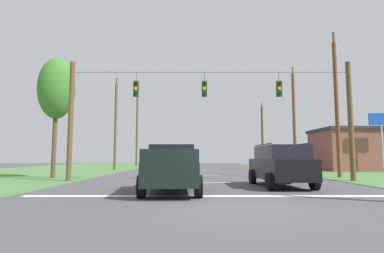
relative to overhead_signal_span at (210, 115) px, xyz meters
name	(u,v)px	position (x,y,z in m)	size (l,w,h in m)	color
ground_plane	(225,206)	(-0.09, -9.07, -3.92)	(120.00, 120.00, 0.00)	#47474C
shoulder_grass_left	(5,175)	(-15.70, 5.93, -3.90)	(16.00, 80.00, 0.03)	#48743D
stop_bar_stripe	(219,196)	(-0.09, -6.86, -3.91)	(14.46, 0.45, 0.01)	white
lane_dash_0	(210,182)	(-0.09, -0.86, -3.91)	(0.15, 2.50, 0.01)	white
lane_dash_1	(205,175)	(-0.09, 5.81, -3.91)	(0.15, 2.50, 0.01)	white
lane_dash_2	(202,171)	(-0.09, 13.63, -3.91)	(0.15, 2.50, 0.01)	white
overhead_signal_span	(210,115)	(0.00, 0.00, 0.00)	(17.12, 0.31, 7.21)	brown
pickup_truck	(171,168)	(-1.93, -5.47, -2.95)	(2.45, 5.47, 1.95)	black
suv_black	(280,165)	(3.20, -3.33, -2.86)	(2.37, 4.87, 2.05)	black
distant_car_crossing_white	(295,162)	(10.83, 17.49, -3.13)	(4.39, 2.21, 1.52)	silver
distant_car_oncoming	(287,163)	(8.37, 12.46, -3.13)	(4.39, 2.21, 1.52)	silver
utility_pole_mid_right	(336,104)	(9.05, 2.96, 1.21)	(0.27, 1.98, 10.33)	brown
utility_pole_far_right	(294,119)	(9.56, 13.53, 1.44)	(0.31, 1.92, 10.93)	brown
utility_pole_near_left	(262,136)	(9.16, 26.44, 0.53)	(0.32, 1.77, 9.28)	brown
utility_pole_far_left	(116,123)	(-9.39, 15.00, 1.13)	(0.28, 1.80, 10.07)	brown
utility_pole_distant_right	(137,130)	(-9.32, 27.66, 1.46)	(0.29, 1.74, 11.06)	brown
tree_roadside_right	(56,89)	(-10.44, 2.56, 2.17)	(2.46, 2.46, 8.27)	brown
roadside_store	(358,149)	(16.35, 14.01, -1.72)	(8.54, 7.50, 5.49)	brown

